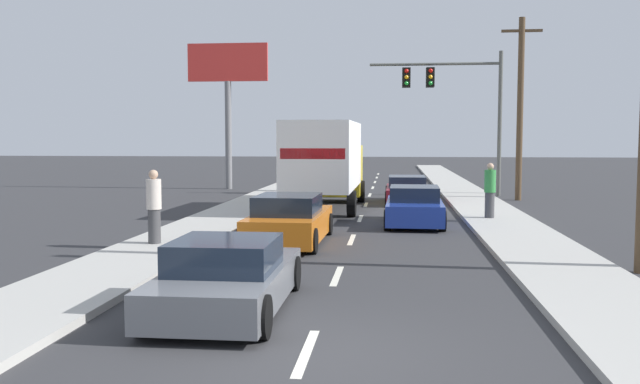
% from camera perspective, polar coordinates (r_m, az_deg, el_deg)
% --- Properties ---
extents(ground_plane, '(140.00, 140.00, 0.00)m').
position_cam_1_polar(ground_plane, '(33.69, 4.23, -0.26)').
color(ground_plane, '#333335').
extents(sidewalk_right, '(2.34, 80.00, 0.14)m').
position_cam_1_polar(sidewalk_right, '(28.91, 13.28, -1.03)').
color(sidewalk_right, '#B2AFA8').
rests_on(sidewalk_right, ground_plane).
extents(sidewalk_left, '(2.34, 80.00, 0.14)m').
position_cam_1_polar(sidewalk_left, '(29.28, -5.38, -0.86)').
color(sidewalk_left, '#B2AFA8').
rests_on(sidewalk_left, ground_plane).
extents(lane_markings, '(0.14, 52.00, 0.01)m').
position_cam_1_polar(lane_markings, '(28.81, 3.90, -1.07)').
color(lane_markings, silver).
rests_on(lane_markings, ground_plane).
extents(box_truck, '(2.71, 8.86, 3.44)m').
position_cam_1_polar(box_truck, '(26.60, 0.57, 2.75)').
color(box_truck, white).
rests_on(box_truck, ground_plane).
extents(car_orange, '(2.00, 4.44, 1.34)m').
position_cam_1_polar(car_orange, '(18.17, -2.60, -2.47)').
color(car_orange, orange).
rests_on(car_orange, ground_plane).
extents(car_gray, '(1.94, 4.21, 1.21)m').
position_cam_1_polar(car_gray, '(11.23, -7.84, -7.23)').
color(car_gray, slate).
rests_on(car_gray, ground_plane).
extents(car_maroon, '(1.89, 4.44, 1.19)m').
position_cam_1_polar(car_maroon, '(29.73, 7.37, 0.13)').
color(car_maroon, maroon).
rests_on(car_maroon, ground_plane).
extents(car_blue, '(1.96, 4.20, 1.26)m').
position_cam_1_polar(car_blue, '(22.32, 7.99, -1.27)').
color(car_blue, '#1E389E').
rests_on(car_blue, ground_plane).
extents(traffic_signal_mast, '(6.44, 0.69, 7.05)m').
position_cam_1_polar(traffic_signal_mast, '(33.88, 10.67, 8.44)').
color(traffic_signal_mast, '#595B56').
rests_on(traffic_signal_mast, ground_plane).
extents(utility_pole_mid, '(1.80, 0.28, 8.25)m').
position_cam_1_polar(utility_pole_mid, '(32.05, 16.58, 6.94)').
color(utility_pole_mid, brown).
rests_on(utility_pole_mid, ground_plane).
extents(roadside_billboard, '(4.48, 0.36, 8.05)m').
position_cam_1_polar(roadside_billboard, '(38.05, -7.81, 9.05)').
color(roadside_billboard, slate).
rests_on(roadside_billboard, ground_plane).
extents(pedestrian_near_corner, '(0.38, 0.38, 1.89)m').
position_cam_1_polar(pedestrian_near_corner, '(17.74, -13.88, -1.19)').
color(pedestrian_near_corner, '#3F3F42').
rests_on(pedestrian_near_corner, sidewalk_left).
extents(pedestrian_mid_block, '(0.38, 0.38, 1.86)m').
position_cam_1_polar(pedestrian_mid_block, '(23.51, 14.19, 0.14)').
color(pedestrian_mid_block, '#3F3F42').
rests_on(pedestrian_mid_block, sidewalk_right).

